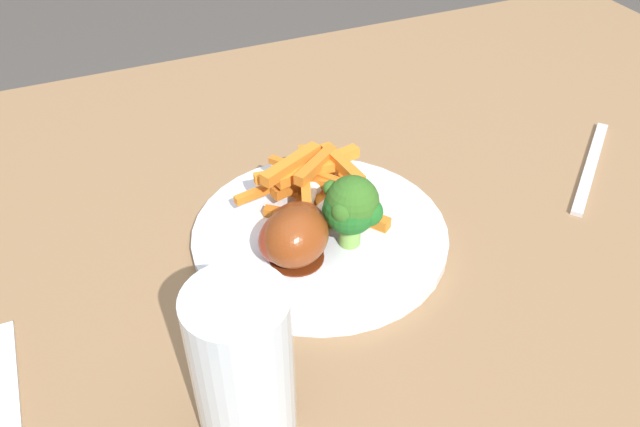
{
  "coord_description": "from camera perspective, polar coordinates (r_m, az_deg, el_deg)",
  "views": [
    {
      "loc": [
        0.26,
        0.42,
        1.12
      ],
      "look_at": [
        0.07,
        -0.01,
        0.74
      ],
      "focal_mm": 35.79,
      "sensor_mm": 36.0,
      "label": 1
    }
  ],
  "objects": [
    {
      "name": "chicken_drumstick_extra",
      "position": [
        0.58,
        -1.99,
        -1.34
      ],
      "size": [
        0.09,
        0.11,
        0.04
      ],
      "color": "#4C190C",
      "rests_on": "dinner_plate"
    },
    {
      "name": "carrot_fries_pile",
      "position": [
        0.63,
        -0.74,
        2.74
      ],
      "size": [
        0.14,
        0.14,
        0.05
      ],
      "color": "orange",
      "rests_on": "dinner_plate"
    },
    {
      "name": "dining_table",
      "position": [
        0.7,
        5.9,
        -6.39
      ],
      "size": [
        1.27,
        0.9,
        0.71
      ],
      "color": "#8E6B47",
      "rests_on": "ground_plane"
    },
    {
      "name": "fork",
      "position": [
        0.77,
        23.28,
        3.75
      ],
      "size": [
        0.15,
        0.13,
        0.0
      ],
      "primitive_type": "cube",
      "rotation": [
        0.0,
        0.0,
        0.7
      ],
      "color": "silver",
      "rests_on": "dining_table"
    },
    {
      "name": "water_glass",
      "position": [
        0.43,
        -6.9,
        -13.62
      ],
      "size": [
        0.07,
        0.07,
        0.13
      ],
      "primitive_type": "cylinder",
      "color": "silver",
      "rests_on": "dining_table"
    },
    {
      "name": "chicken_drumstick_far",
      "position": [
        0.57,
        -1.97,
        -1.91
      ],
      "size": [
        0.11,
        0.09,
        0.05
      ],
      "color": "#581F0B",
      "rests_on": "dinner_plate"
    },
    {
      "name": "broccoli_floret_middle",
      "position": [
        0.57,
        2.92,
        0.36
      ],
      "size": [
        0.05,
        0.05,
        0.07
      ],
      "color": "#7EB64E",
      "rests_on": "dinner_plate"
    },
    {
      "name": "chicken_drumstick_near",
      "position": [
        0.58,
        -2.41,
        -1.64
      ],
      "size": [
        0.12,
        0.08,
        0.05
      ],
      "color": "#621A0F",
      "rests_on": "dinner_plate"
    },
    {
      "name": "dinner_plate",
      "position": [
        0.62,
        0.0,
        -1.87
      ],
      "size": [
        0.25,
        0.25,
        0.01
      ],
      "primitive_type": "cylinder",
      "color": "silver",
      "rests_on": "dining_table"
    },
    {
      "name": "broccoli_floret_front",
      "position": [
        0.57,
        2.72,
        0.94
      ],
      "size": [
        0.05,
        0.05,
        0.07
      ],
      "color": "#86A15E",
      "rests_on": "dinner_plate"
    }
  ]
}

